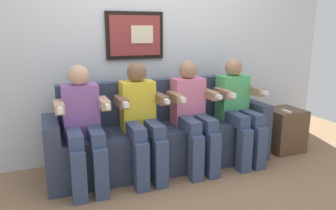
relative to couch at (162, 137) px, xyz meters
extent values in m
plane|color=#8C6B4C|center=(0.00, -0.33, -0.31)|extent=(6.12, 6.12, 0.00)
cube|color=silver|center=(0.00, 0.44, 0.99)|extent=(4.71, 0.05, 2.60)
cube|color=black|center=(-0.15, 0.40, 1.04)|extent=(0.63, 0.03, 0.50)
cube|color=maroon|center=(-0.15, 0.38, 1.04)|extent=(0.55, 0.02, 0.42)
cube|color=beige|center=(-0.08, 0.37, 1.05)|extent=(0.24, 0.02, 0.18)
cube|color=#333D56|center=(0.00, -0.04, -0.09)|extent=(2.03, 0.58, 0.45)
cube|color=#333D56|center=(0.00, 0.18, 0.36)|extent=(2.03, 0.14, 0.45)
cube|color=#333D56|center=(-1.08, -0.04, 0.00)|extent=(0.14, 0.58, 0.62)
cube|color=#333D56|center=(1.08, -0.04, 0.00)|extent=(0.14, 0.58, 0.62)
cube|color=#8C59A5|center=(-0.81, -0.05, 0.38)|extent=(0.32, 0.20, 0.48)
sphere|color=tan|center=(-0.81, -0.05, 0.70)|extent=(0.19, 0.19, 0.19)
cube|color=#38476B|center=(-0.90, -0.25, 0.20)|extent=(0.12, 0.40, 0.12)
cube|color=#38476B|center=(-0.72, -0.25, 0.20)|extent=(0.12, 0.40, 0.12)
cube|color=#38476B|center=(-0.90, -0.45, -0.09)|extent=(0.12, 0.12, 0.45)
cube|color=#38476B|center=(-0.72, -0.45, -0.09)|extent=(0.12, 0.12, 0.45)
cube|color=tan|center=(-1.00, -0.17, 0.46)|extent=(0.08, 0.28, 0.08)
cube|color=tan|center=(-0.62, -0.17, 0.46)|extent=(0.08, 0.28, 0.08)
cube|color=white|center=(-0.62, -0.33, 0.47)|extent=(0.04, 0.13, 0.04)
cube|color=white|center=(-1.00, -0.33, 0.47)|extent=(0.04, 0.10, 0.04)
cube|color=yellow|center=(-0.27, -0.05, 0.38)|extent=(0.32, 0.20, 0.48)
sphere|color=brown|center=(-0.27, -0.05, 0.70)|extent=(0.19, 0.19, 0.19)
cube|color=#38476B|center=(-0.36, -0.25, 0.20)|extent=(0.12, 0.40, 0.12)
cube|color=#38476B|center=(-0.18, -0.25, 0.20)|extent=(0.12, 0.40, 0.12)
cube|color=#38476B|center=(-0.36, -0.45, -0.09)|extent=(0.12, 0.12, 0.45)
cube|color=#38476B|center=(-0.18, -0.45, -0.09)|extent=(0.12, 0.12, 0.45)
cube|color=brown|center=(-0.46, -0.17, 0.46)|extent=(0.08, 0.28, 0.08)
cube|color=brown|center=(-0.08, -0.17, 0.46)|extent=(0.08, 0.28, 0.08)
cube|color=white|center=(-0.08, -0.33, 0.47)|extent=(0.04, 0.13, 0.04)
cube|color=white|center=(-0.46, -0.33, 0.47)|extent=(0.04, 0.10, 0.04)
cube|color=pink|center=(0.27, -0.05, 0.38)|extent=(0.32, 0.20, 0.48)
sphere|color=#9E7556|center=(0.27, -0.05, 0.70)|extent=(0.19, 0.19, 0.19)
cube|color=#38476B|center=(0.18, -0.25, 0.20)|extent=(0.12, 0.40, 0.12)
cube|color=#38476B|center=(0.36, -0.25, 0.20)|extent=(0.12, 0.40, 0.12)
cube|color=#38476B|center=(0.18, -0.45, -0.09)|extent=(0.12, 0.12, 0.45)
cube|color=#38476B|center=(0.36, -0.45, -0.09)|extent=(0.12, 0.12, 0.45)
cube|color=#9E7556|center=(0.08, -0.17, 0.46)|extent=(0.08, 0.28, 0.08)
cube|color=#9E7556|center=(0.46, -0.17, 0.46)|extent=(0.08, 0.28, 0.08)
cube|color=white|center=(0.46, -0.33, 0.47)|extent=(0.04, 0.13, 0.04)
cube|color=white|center=(0.08, -0.33, 0.47)|extent=(0.04, 0.10, 0.04)
cube|color=#4CB266|center=(0.81, -0.05, 0.38)|extent=(0.32, 0.20, 0.48)
sphere|color=#9E7556|center=(0.81, -0.05, 0.70)|extent=(0.19, 0.19, 0.19)
cube|color=#38476B|center=(0.72, -0.25, 0.20)|extent=(0.12, 0.40, 0.12)
cube|color=#38476B|center=(0.90, -0.25, 0.20)|extent=(0.12, 0.40, 0.12)
cube|color=#38476B|center=(0.72, -0.45, -0.09)|extent=(0.12, 0.12, 0.45)
cube|color=#38476B|center=(0.90, -0.45, -0.09)|extent=(0.12, 0.12, 0.45)
cube|color=#9E7556|center=(0.62, -0.17, 0.46)|extent=(0.08, 0.28, 0.08)
cube|color=#9E7556|center=(1.00, -0.17, 0.46)|extent=(0.08, 0.28, 0.08)
cube|color=white|center=(1.00, -0.33, 0.47)|extent=(0.04, 0.13, 0.04)
cube|color=white|center=(0.62, -0.33, 0.47)|extent=(0.04, 0.10, 0.04)
cube|color=brown|center=(1.50, -0.11, -0.06)|extent=(0.40, 0.40, 0.50)
cube|color=white|center=(1.43, -0.21, 0.20)|extent=(0.04, 0.13, 0.02)
camera|label=1|loc=(-1.11, -2.98, 1.11)|focal=34.16mm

